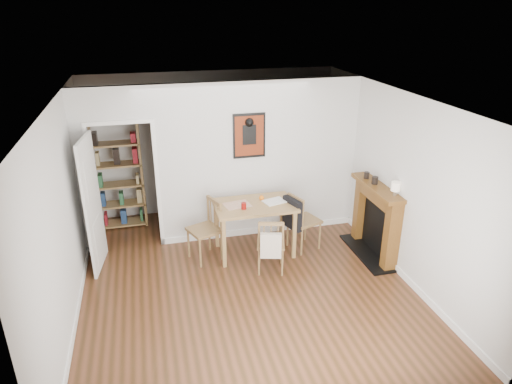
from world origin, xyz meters
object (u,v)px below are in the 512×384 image
object	(u,v)px
dining_table	(255,210)
bookshelf	(119,175)
chair_right	(303,220)
red_glass	(244,206)
notebook	(274,201)
ceramic_jar_b	(367,175)
fireplace	(376,218)
ceramic_jar_a	(375,180)
mantel_lamp	(396,187)
chair_front	(271,244)
orange_fruit	(262,198)
chair_left	(204,231)

from	to	relation	value
dining_table	bookshelf	size ratio (longest dim) A/B	0.63
dining_table	chair_right	world-z (taller)	chair_right
chair_right	red_glass	bearing A→B (deg)	-175.57
notebook	ceramic_jar_b	distance (m)	1.49
fireplace	ceramic_jar_a	bearing A→B (deg)	124.18
red_glass	ceramic_jar_a	world-z (taller)	ceramic_jar_a
chair_right	mantel_lamp	distance (m)	1.56
chair_front	notebook	xyz separation A→B (m)	(0.22, 0.58, 0.40)
ceramic_jar_a	notebook	bearing A→B (deg)	163.83
chair_front	orange_fruit	distance (m)	0.82
fireplace	ceramic_jar_a	xyz separation A→B (m)	(-0.05, 0.08, 0.60)
chair_front	red_glass	world-z (taller)	red_glass
chair_front	fireplace	xyz separation A→B (m)	(1.72, 0.08, 0.17)
notebook	mantel_lamp	size ratio (longest dim) A/B	1.63
notebook	ceramic_jar_a	xyz separation A→B (m)	(1.45, -0.42, 0.37)
mantel_lamp	ceramic_jar_a	bearing A→B (deg)	97.97
bookshelf	mantel_lamp	world-z (taller)	bookshelf
bookshelf	ceramic_jar_b	bearing A→B (deg)	-23.80
dining_table	bookshelf	world-z (taller)	bookshelf
bookshelf	chair_right	bearing A→B (deg)	-28.93
chair_right	ceramic_jar_b	xyz separation A→B (m)	(0.97, -0.11, 0.72)
chair_left	orange_fruit	bearing A→B (deg)	7.94
dining_table	mantel_lamp	bearing A→B (deg)	-25.80
fireplace	orange_fruit	world-z (taller)	fireplace
chair_left	chair_front	size ratio (longest dim) A/B	1.11
chair_right	red_glass	world-z (taller)	chair_right
dining_table	ceramic_jar_a	xyz separation A→B (m)	(1.77, -0.41, 0.48)
chair_front	bookshelf	bearing A→B (deg)	135.92
chair_left	bookshelf	world-z (taller)	bookshelf
dining_table	chair_front	size ratio (longest dim) A/B	1.41
dining_table	mantel_lamp	world-z (taller)	mantel_lamp
chair_left	mantel_lamp	size ratio (longest dim) A/B	4.77
chair_front	ceramic_jar_a	size ratio (longest dim) A/B	7.66
chair_left	ceramic_jar_b	distance (m)	2.65
red_glass	notebook	bearing A→B (deg)	15.11
notebook	ceramic_jar_b	world-z (taller)	ceramic_jar_b
chair_right	notebook	world-z (taller)	chair_right
bookshelf	fireplace	distance (m)	4.35
bookshelf	notebook	size ratio (longest dim) A/B	5.89
chair_right	chair_front	size ratio (longest dim) A/B	1.09
orange_fruit	notebook	bearing A→B (deg)	-32.82
orange_fruit	ceramic_jar_a	xyz separation A→B (m)	(1.63, -0.53, 0.34)
ceramic_jar_a	ceramic_jar_b	world-z (taller)	ceramic_jar_a
chair_front	dining_table	bearing A→B (deg)	100.21
bookshelf	chair_left	bearing A→B (deg)	-50.52
dining_table	ceramic_jar_b	xyz separation A→B (m)	(1.75, -0.17, 0.48)
dining_table	red_glass	size ratio (longest dim) A/B	12.26
notebook	chair_left	bearing A→B (deg)	-179.13
red_glass	ceramic_jar_a	xyz separation A→B (m)	(1.97, -0.28, 0.33)
bookshelf	red_glass	world-z (taller)	bookshelf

